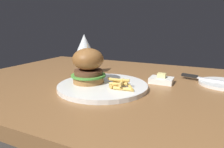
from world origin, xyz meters
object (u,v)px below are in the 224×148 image
Objects in this scene: main_plate at (103,86)px; butter_dish at (161,80)px; bread_plate at (223,84)px; wine_glass at (84,45)px; table_knife at (208,79)px; burger_sandwich at (88,66)px.

main_plate is 0.22m from butter_dish.
butter_dish reaches higher than bread_plate.
wine_glass reaches higher than main_plate.
main_plate is at bearing -138.26° from butter_dish.
table_knife is at bearing 165.06° from bread_plate.
wine_glass reaches higher than butter_dish.
wine_glass is at bearing 138.32° from main_plate.
main_plate reaches higher than bread_plate.
burger_sandwich is 1.58× the size of butter_dish.
burger_sandwich is 0.19m from wine_glass.
burger_sandwich reaches higher than main_plate.
table_knife is 2.78× the size of butter_dish.
butter_dish is at bearing 0.34° from wine_glass.
burger_sandwich is 0.27m from butter_dish.
butter_dish reaches higher than table_knife.
burger_sandwich reaches higher than bread_plate.
wine_glass reaches higher than table_knife.
burger_sandwich reaches higher than table_knife.
butter_dish is at bearing 41.74° from main_plate.
table_knife reaches higher than main_plate.
bread_plate is (0.53, 0.07, -0.12)m from wine_glass.
butter_dish is (0.16, 0.15, 0.00)m from main_plate.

